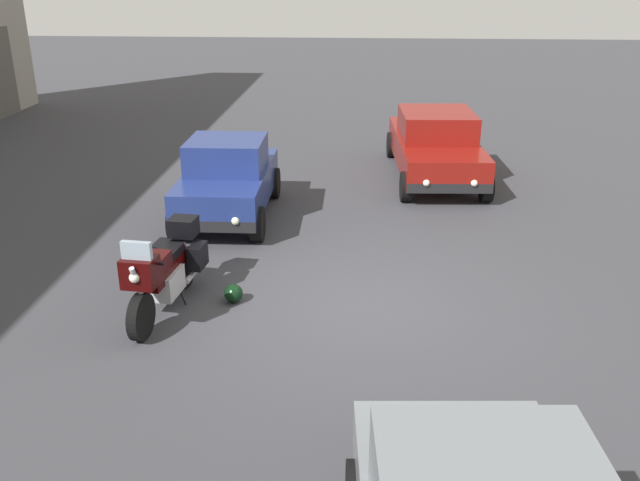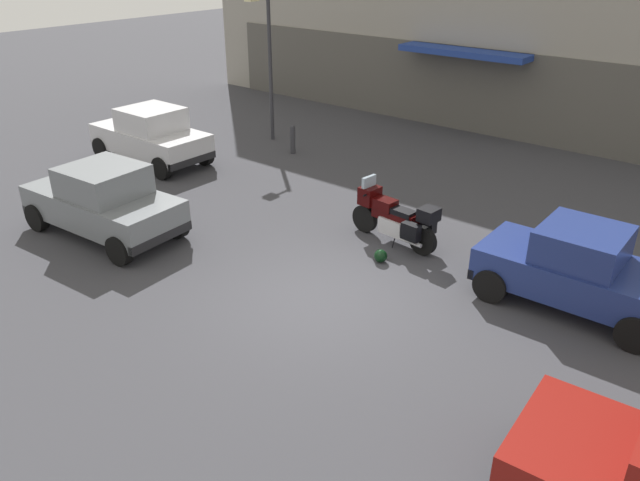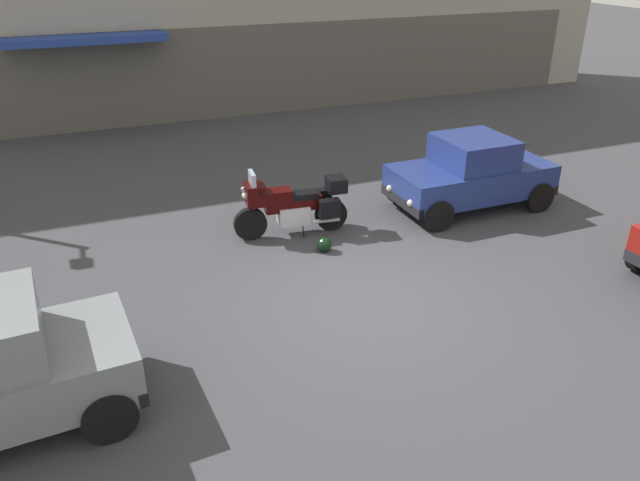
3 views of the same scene
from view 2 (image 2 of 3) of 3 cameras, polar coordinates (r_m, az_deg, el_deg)
name	(u,v)px [view 2 (image 2 of 3)]	position (r m, az deg, el deg)	size (l,w,h in m)	color
ground_plane	(320,298)	(11.64, -0.03, -5.36)	(80.00, 80.00, 0.00)	#38383D
motorcycle	(395,217)	(13.53, 6.92, 2.15)	(2.26, 0.84, 1.36)	black
helmet	(381,256)	(12.90, 5.60, -1.42)	(0.28, 0.28, 0.28)	black
car_hatchback_near	(103,201)	(14.59, -19.31, 3.44)	(3.96, 2.02, 1.64)	slate
car_compact_side	(577,269)	(11.94, 22.59, -2.44)	(3.50, 1.74, 1.56)	navy
car_wagon_end	(151,135)	(19.20, -15.31, 9.31)	(3.88, 1.78, 1.64)	silver
streetlamp_curbside	(267,53)	(20.31, -4.95, 16.82)	(0.28, 0.94, 4.60)	#2D2D33
bollard_curbside	(293,138)	(19.42, -2.53, 9.39)	(0.16, 0.16, 0.91)	#333338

